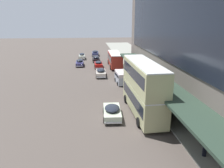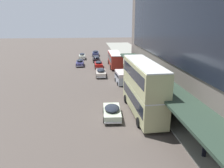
{
  "view_description": "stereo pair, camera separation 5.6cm",
  "coord_description": "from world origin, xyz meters",
  "px_view_note": "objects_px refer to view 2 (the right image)",
  "views": [
    {
      "loc": [
        -1.72,
        -9.41,
        10.38
      ],
      "look_at": [
        1.35,
        19.37,
        1.75
      ],
      "focal_mm": 35.0,
      "sensor_mm": 36.0,
      "label": 1
    },
    {
      "loc": [
        -1.67,
        -9.42,
        10.38
      ],
      "look_at": [
        1.35,
        19.37,
        1.75
      ],
      "focal_mm": 35.0,
      "sensor_mm": 36.0,
      "label": 2
    }
  ],
  "objects_px": {
    "sedan_lead_mid": "(112,111)",
    "vw_van": "(122,77)",
    "transit_bus_kerbside_rear": "(143,86)",
    "sedan_far_back": "(96,59)",
    "sedan_second_near": "(80,63)",
    "sedan_trailing_mid": "(82,56)",
    "sedan_trailing_near": "(101,72)",
    "pedestrian_at_kerb": "(205,145)",
    "sedan_oncoming_rear": "(96,53)",
    "sedan_oncoming_front": "(99,64)",
    "transit_bus_kerbside_front": "(115,59)"
  },
  "relations": [
    {
      "from": "sedan_lead_mid",
      "to": "vw_van",
      "type": "height_order",
      "value": "vw_van"
    },
    {
      "from": "transit_bus_kerbside_rear",
      "to": "vw_van",
      "type": "distance_m",
      "value": 12.65
    },
    {
      "from": "sedan_far_back",
      "to": "sedan_second_near",
      "type": "xyz_separation_m",
      "value": [
        -3.96,
        -4.65,
        0.02
      ]
    },
    {
      "from": "sedan_trailing_mid",
      "to": "sedan_trailing_near",
      "type": "relative_size",
      "value": 0.97
    },
    {
      "from": "sedan_far_back",
      "to": "pedestrian_at_kerb",
      "type": "height_order",
      "value": "pedestrian_at_kerb"
    },
    {
      "from": "vw_van",
      "to": "pedestrian_at_kerb",
      "type": "relative_size",
      "value": 2.49
    },
    {
      "from": "sedan_trailing_near",
      "to": "pedestrian_at_kerb",
      "type": "bearing_deg",
      "value": -75.91
    },
    {
      "from": "sedan_far_back",
      "to": "pedestrian_at_kerb",
      "type": "xyz_separation_m",
      "value": [
        6.86,
        -40.82,
        0.44
      ]
    },
    {
      "from": "sedan_second_near",
      "to": "sedan_lead_mid",
      "type": "bearing_deg",
      "value": -80.96
    },
    {
      "from": "vw_van",
      "to": "sedan_oncoming_rear",
      "type": "bearing_deg",
      "value": 96.73
    },
    {
      "from": "sedan_lead_mid",
      "to": "sedan_oncoming_front",
      "type": "distance_m",
      "value": 25.8
    },
    {
      "from": "sedan_oncoming_rear",
      "to": "sedan_oncoming_front",
      "type": "xyz_separation_m",
      "value": [
        0.16,
        -16.68,
        -0.02
      ]
    },
    {
      "from": "sedan_oncoming_rear",
      "to": "sedan_trailing_near",
      "type": "height_order",
      "value": "sedan_oncoming_rear"
    },
    {
      "from": "sedan_oncoming_rear",
      "to": "sedan_oncoming_front",
      "type": "distance_m",
      "value": 16.68
    },
    {
      "from": "sedan_lead_mid",
      "to": "sedan_oncoming_rear",
      "type": "relative_size",
      "value": 0.93
    },
    {
      "from": "sedan_oncoming_rear",
      "to": "sedan_oncoming_front",
      "type": "bearing_deg",
      "value": -89.45
    },
    {
      "from": "sedan_lead_mid",
      "to": "sedan_far_back",
      "type": "relative_size",
      "value": 1.01
    },
    {
      "from": "sedan_trailing_mid",
      "to": "sedan_second_near",
      "type": "distance_m",
      "value": 9.2
    },
    {
      "from": "sedan_trailing_mid",
      "to": "transit_bus_kerbside_rear",
      "type": "bearing_deg",
      "value": -78.03
    },
    {
      "from": "sedan_oncoming_rear",
      "to": "sedan_far_back",
      "type": "height_order",
      "value": "sedan_oncoming_rear"
    },
    {
      "from": "pedestrian_at_kerb",
      "to": "sedan_oncoming_rear",
      "type": "bearing_deg",
      "value": 97.63
    },
    {
      "from": "sedan_trailing_mid",
      "to": "sedan_oncoming_front",
      "type": "xyz_separation_m",
      "value": [
        3.93,
        -11.58,
        -0.02
      ]
    },
    {
      "from": "vw_van",
      "to": "pedestrian_at_kerb",
      "type": "bearing_deg",
      "value": -81.13
    },
    {
      "from": "sedan_lead_mid",
      "to": "pedestrian_at_kerb",
      "type": "height_order",
      "value": "pedestrian_at_kerb"
    },
    {
      "from": "transit_bus_kerbside_front",
      "to": "transit_bus_kerbside_rear",
      "type": "height_order",
      "value": "transit_bus_kerbside_rear"
    },
    {
      "from": "sedan_lead_mid",
      "to": "pedestrian_at_kerb",
      "type": "relative_size",
      "value": 2.35
    },
    {
      "from": "sedan_trailing_mid",
      "to": "vw_van",
      "type": "bearing_deg",
      "value": -73.33
    },
    {
      "from": "transit_bus_kerbside_rear",
      "to": "sedan_second_near",
      "type": "xyz_separation_m",
      "value": [
        -8.04,
        27.36,
        -2.46
      ]
    },
    {
      "from": "sedan_far_back",
      "to": "sedan_oncoming_front",
      "type": "relative_size",
      "value": 0.99
    },
    {
      "from": "transit_bus_kerbside_front",
      "to": "transit_bus_kerbside_rear",
      "type": "xyz_separation_m",
      "value": [
        0.11,
        -25.72,
        1.39
      ]
    },
    {
      "from": "sedan_trailing_mid",
      "to": "sedan_far_back",
      "type": "relative_size",
      "value": 1.04
    },
    {
      "from": "vw_van",
      "to": "sedan_trailing_near",
      "type": "bearing_deg",
      "value": 123.85
    },
    {
      "from": "sedan_oncoming_rear",
      "to": "sedan_trailing_near",
      "type": "bearing_deg",
      "value": -89.48
    },
    {
      "from": "sedan_trailing_mid",
      "to": "vw_van",
      "type": "distance_m",
      "value": 25.16
    },
    {
      "from": "transit_bus_kerbside_front",
      "to": "sedan_oncoming_rear",
      "type": "distance_m",
      "value": 16.43
    },
    {
      "from": "transit_bus_kerbside_rear",
      "to": "vw_van",
      "type": "height_order",
      "value": "transit_bus_kerbside_rear"
    },
    {
      "from": "transit_bus_kerbside_front",
      "to": "sedan_lead_mid",
      "type": "height_order",
      "value": "transit_bus_kerbside_front"
    },
    {
      "from": "pedestrian_at_kerb",
      "to": "sedan_far_back",
      "type": "bearing_deg",
      "value": 99.54
    },
    {
      "from": "sedan_oncoming_front",
      "to": "sedan_trailing_mid",
      "type": "bearing_deg",
      "value": 108.75
    },
    {
      "from": "transit_bus_kerbside_front",
      "to": "vw_van",
      "type": "xyz_separation_m",
      "value": [
        -0.43,
        -13.27,
        -0.73
      ]
    },
    {
      "from": "pedestrian_at_kerb",
      "to": "sedan_second_near",
      "type": "bearing_deg",
      "value": 106.65
    },
    {
      "from": "sedan_trailing_near",
      "to": "pedestrian_at_kerb",
      "type": "distance_m",
      "value": 26.89
    },
    {
      "from": "transit_bus_kerbside_rear",
      "to": "pedestrian_at_kerb",
      "type": "distance_m",
      "value": 9.46
    },
    {
      "from": "sedan_second_near",
      "to": "sedan_trailing_near",
      "type": "bearing_deg",
      "value": -67.05
    },
    {
      "from": "sedan_oncoming_rear",
      "to": "sedan_trailing_near",
      "type": "relative_size",
      "value": 1.01
    },
    {
      "from": "transit_bus_kerbside_rear",
      "to": "sedan_trailing_near",
      "type": "bearing_deg",
      "value": 102.3
    },
    {
      "from": "sedan_lead_mid",
      "to": "sedan_trailing_near",
      "type": "height_order",
      "value": "sedan_trailing_near"
    },
    {
      "from": "sedan_trailing_mid",
      "to": "sedan_trailing_near",
      "type": "distance_m",
      "value": 19.7
    },
    {
      "from": "transit_bus_kerbside_rear",
      "to": "sedan_second_near",
      "type": "relative_size",
      "value": 2.43
    },
    {
      "from": "sedan_trailing_near",
      "to": "vw_van",
      "type": "bearing_deg",
      "value": -56.15
    }
  ]
}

